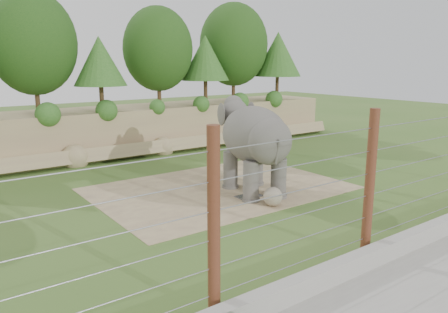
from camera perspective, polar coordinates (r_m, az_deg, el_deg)
ground at (r=15.61m, az=4.37°, el=-7.02°), size 90.00×90.00×0.00m
back_embankment at (r=25.95m, az=-13.15°, el=9.37°), size 30.00×5.52×8.77m
dirt_patch at (r=18.15m, az=-0.59°, el=-4.16°), size 10.00×7.00×0.02m
drain_grate at (r=17.06m, az=3.26°, el=-5.18°), size 1.00×0.60×0.03m
elephant at (r=17.19m, az=3.94°, el=1.08°), size 2.94×4.82×3.64m
stone_ball at (r=15.97m, az=6.39°, el=-5.22°), size 0.70×0.70×0.70m
retaining_wall at (r=12.43m, az=19.84°, el=-11.72°), size 26.00×0.35×0.50m
barrier_fence at (r=12.12m, az=18.49°, el=-3.45°), size 20.26×0.26×4.00m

